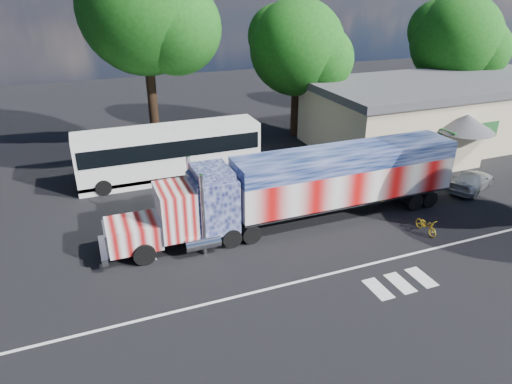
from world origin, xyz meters
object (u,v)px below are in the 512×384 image
object	(u,v)px
semi_truck	(306,185)
coach_bus	(170,152)
tree_ne_a	(299,48)
parked_car	(471,180)
tree_far_ne	(457,40)
tree_n_mid	(146,9)
woman	(152,247)
bicycle	(426,225)

from	to	relation	value
semi_truck	coach_bus	size ratio (longest dim) A/B	1.64
tree_ne_a	parked_car	bearing A→B (deg)	-69.62
semi_truck	tree_ne_a	size ratio (longest dim) A/B	1.77
tree_far_ne	tree_n_mid	xyz separation A→B (m)	(-29.04, -1.15, 3.34)
woman	tree_ne_a	distance (m)	23.05
woman	bicycle	xyz separation A→B (m)	(14.35, -2.71, -0.32)
coach_bus	bicycle	world-z (taller)	coach_bus
parked_car	tree_ne_a	size ratio (longest dim) A/B	0.38
semi_truck	tree_n_mid	world-z (taller)	tree_n_mid
woman	tree_n_mid	bearing A→B (deg)	60.65
semi_truck	bicycle	xyz separation A→B (m)	(5.55, -3.61, -1.80)
tree_ne_a	tree_n_mid	size ratio (longest dim) A/B	0.75
bicycle	parked_car	bearing A→B (deg)	29.69
tree_n_mid	tree_far_ne	bearing A→B (deg)	2.27
parked_car	tree_ne_a	world-z (taller)	tree_ne_a
coach_bus	parked_car	distance (m)	20.21
coach_bus	tree_ne_a	world-z (taller)	tree_ne_a
semi_truck	tree_far_ne	distance (m)	27.99
coach_bus	woman	distance (m)	10.57
semi_truck	bicycle	world-z (taller)	semi_truck
bicycle	woman	bearing A→B (deg)	171.01
bicycle	tree_far_ne	xyz separation A→B (m)	(17.74, 18.25, 6.98)
semi_truck	bicycle	distance (m)	6.86
tree_n_mid	woman	bearing A→B (deg)	-101.94
coach_bus	parked_car	bearing A→B (deg)	-27.24
tree_far_ne	tree_n_mid	world-z (taller)	tree_n_mid
woman	tree_n_mid	size ratio (longest dim) A/B	0.10
bicycle	tree_ne_a	world-z (taller)	tree_ne_a
parked_car	tree_n_mid	xyz separation A→B (m)	(-17.95, 13.57, 10.12)
woman	tree_n_mid	distance (m)	17.79
coach_bus	tree_ne_a	distance (m)	14.74
woman	tree_far_ne	size ratio (longest dim) A/B	0.13
woman	tree_ne_a	world-z (taller)	tree_ne_a
semi_truck	parked_car	bearing A→B (deg)	-0.36
tree_ne_a	tree_n_mid	world-z (taller)	tree_n_mid
coach_bus	bicycle	xyz separation A→B (m)	(11.30, -12.77, -1.44)
tree_ne_a	tree_far_ne	distance (m)	16.63
woman	tree_ne_a	xyz separation A→B (m)	(15.46, 15.72, 6.71)
parked_car	bicycle	size ratio (longest dim) A/B	2.64
tree_ne_a	tree_n_mid	distance (m)	12.91
semi_truck	tree_n_mid	xyz separation A→B (m)	(-5.76, 13.49, 8.52)
tree_ne_a	tree_far_ne	world-z (taller)	tree_far_ne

